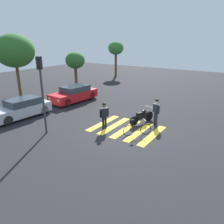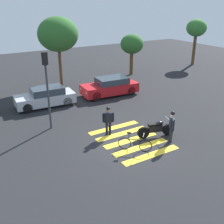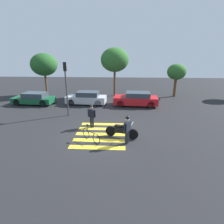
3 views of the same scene
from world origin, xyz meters
The scene contains 13 objects.
ground_plane centered at (0.00, 0.00, 0.00)m, with size 60.00×60.00×0.00m, color #232326.
police_motorcycle centered at (1.42, -0.37, 0.47)m, with size 2.13×0.84×1.05m.
leaning_bicycle centered at (-0.47, -1.01, 0.38)m, with size 1.27×1.23×1.00m.
officer_on_foot centered at (1.74, -1.23, 1.02)m, with size 0.43×0.58×1.77m.
officer_by_motorcycle centered at (-0.75, 1.17, 0.99)m, with size 0.61×0.36×1.73m.
crosswalk_stripes centered at (0.00, 0.00, 0.00)m, with size 3.30×4.05×0.01m.
car_green_compact centered at (-7.90, 7.08, 0.62)m, with size 4.34×2.03×1.27m.
car_silver_sedan centered at (-2.32, 7.41, 0.66)m, with size 4.24×1.92×1.37m.
car_red_convertible centered at (2.89, 7.17, 0.69)m, with size 4.57×2.13×1.41m.
traffic_light_pole centered at (-3.25, 3.71, 3.02)m, with size 0.32×0.36×4.52m.
street_tree_near centered at (-8.36, 11.63, 3.84)m, with size 3.25×3.25×5.23m.
street_tree_mid centered at (0.48, 11.63, 4.42)m, with size 3.39×3.39×5.88m.
street_tree_far centered at (8.02, 11.63, 3.00)m, with size 2.25×2.25×4.01m.
Camera 3 is at (1.37, -10.96, 5.20)m, focal length 28.77 mm.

